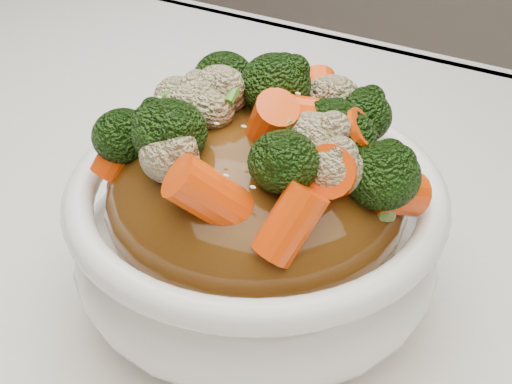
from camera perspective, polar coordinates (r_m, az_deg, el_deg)
The scene contains 8 objects.
tablecloth at distance 0.45m, azimuth 0.02°, elevation -11.11°, with size 1.20×0.80×0.04m, color white.
bowl at distance 0.42m, azimuth -0.00°, elevation -3.56°, with size 0.22×0.22×0.08m, color white, non-canonical shape.
sauce_base at distance 0.41m, azimuth -0.00°, elevation -0.34°, with size 0.17×0.17×0.09m, color #522E0E.
carrots at distance 0.37m, azimuth -0.00°, elevation 7.40°, with size 0.17×0.17×0.05m, color #FF4B08, non-canonical shape.
broccoli at distance 0.37m, azimuth -0.00°, elevation 7.26°, with size 0.17×0.17×0.04m, color black, non-canonical shape.
cauliflower at distance 0.37m, azimuth -0.00°, elevation 7.00°, with size 0.17×0.17×0.04m, color tan, non-canonical shape.
scallions at distance 0.37m, azimuth -0.00°, elevation 7.53°, with size 0.13×0.13×0.02m, color #3E831E, non-canonical shape.
sesame_seeds at distance 0.37m, azimuth -0.00°, elevation 7.53°, with size 0.15×0.15×0.01m, color beige, non-canonical shape.
Camera 1 is at (0.15, -0.27, 1.06)m, focal length 50.00 mm.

